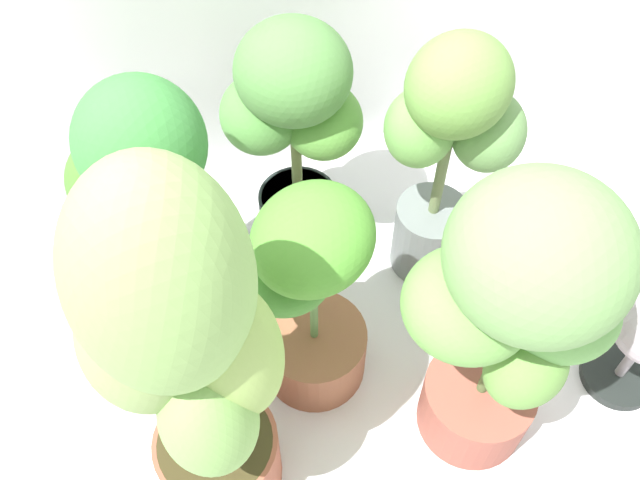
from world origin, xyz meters
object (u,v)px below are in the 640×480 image
potted_plant_center (307,294)px  potted_plant_back_center (293,123)px  potted_plant_back_right (449,147)px  potted_plant_front_right (514,313)px  potted_plant_front_left (188,360)px  potted_plant_back_left (152,209)px

potted_plant_center → potted_plant_back_center: potted_plant_back_center is taller
potted_plant_center → potted_plant_back_center: 0.42m
potted_plant_back_right → potted_plant_back_center: bearing=149.7°
potted_plant_front_right → potted_plant_back_right: size_ratio=1.11×
potted_plant_front_right → potted_plant_front_left: bearing=176.8°
potted_plant_center → potted_plant_front_right: 0.43m
potted_plant_center → potted_plant_front_right: potted_plant_front_right is taller
potted_plant_center → potted_plant_front_left: bearing=-140.4°
potted_plant_front_right → potted_plant_back_left: bearing=139.5°
potted_plant_center → potted_plant_back_center: bearing=78.7°
potted_plant_front_left → potted_plant_back_center: (0.33, 0.61, -0.14)m
potted_plant_back_center → potted_plant_back_right: bearing=-30.3°
potted_plant_back_left → potted_plant_front_right: bearing=-40.5°
potted_plant_back_right → potted_plant_back_left: bearing=176.0°
potted_plant_back_center → potted_plant_back_left: bearing=-159.0°
potted_plant_center → potted_plant_front_right: size_ratio=0.76×
potted_plant_back_right → potted_plant_back_left: potted_plant_back_left is taller
potted_plant_center → potted_plant_back_right: 0.46m
potted_plant_back_left → potted_plant_back_right: bearing=-4.0°
potted_plant_back_center → potted_plant_front_right: bearing=-69.7°
potted_plant_back_right → potted_plant_back_center: size_ratio=1.05×
potted_plant_front_right → potted_plant_back_right: (0.07, 0.46, -0.06)m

